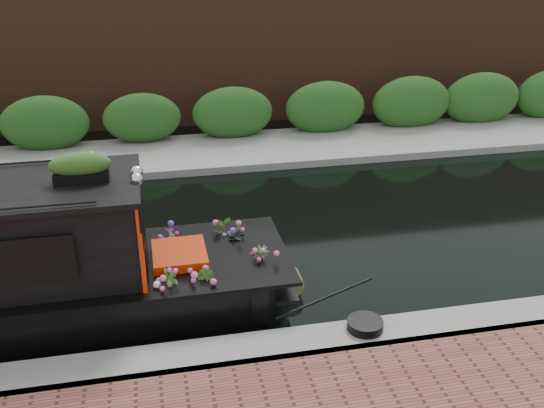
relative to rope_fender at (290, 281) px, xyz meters
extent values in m
plane|color=black|center=(-1.94, 1.81, -0.17)|extent=(80.00, 80.00, 0.00)
cube|color=gray|center=(-1.94, -1.49, -0.17)|extent=(40.00, 0.60, 0.50)
cube|color=gray|center=(-1.94, 6.01, -0.17)|extent=(40.00, 2.40, 0.34)
cube|color=#224E1A|center=(-1.94, 6.91, -0.17)|extent=(40.00, 1.10, 2.80)
cube|color=#4C2B19|center=(-1.94, 9.01, -0.17)|extent=(40.00, 1.00, 8.00)
cube|color=#B92907|center=(-2.05, 0.00, 1.13)|extent=(0.07, 1.60, 1.23)
cube|color=black|center=(-3.27, -0.81, 1.20)|extent=(0.82, 0.03, 0.50)
cube|color=#B92907|center=(-1.58, 0.00, 0.47)|extent=(0.74, 0.83, 0.46)
sphere|color=silver|center=(-2.04, -0.13, 1.84)|extent=(0.16, 0.16, 0.16)
sphere|color=silver|center=(-2.04, 0.13, 1.84)|extent=(0.16, 0.16, 0.16)
cube|color=black|center=(-2.72, 0.00, 1.89)|extent=(0.68, 0.26, 0.14)
ellipsoid|color=orange|center=(-2.72, 0.00, 2.06)|extent=(0.74, 0.28, 0.22)
imported|color=#2F561C|center=(-1.74, -0.63, 0.50)|extent=(0.33, 0.33, 0.53)
imported|color=#2F561C|center=(-1.28, -0.65, 0.48)|extent=(0.33, 0.33, 0.47)
imported|color=#2F561C|center=(-0.81, 0.53, 0.50)|extent=(0.49, 0.43, 0.53)
imported|color=#2F561C|center=(-0.48, -0.19, 0.48)|extent=(0.38, 0.38, 0.48)
imported|color=#2F561C|center=(-1.65, 0.59, 0.50)|extent=(0.21, 0.29, 0.52)
cylinder|color=olive|center=(0.00, 0.00, 0.00)|extent=(0.34, 0.35, 0.34)
cylinder|color=black|center=(0.64, -1.42, 0.14)|extent=(0.46, 0.46, 0.12)
camera|label=1|loc=(-1.79, -7.39, 4.75)|focal=40.00mm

